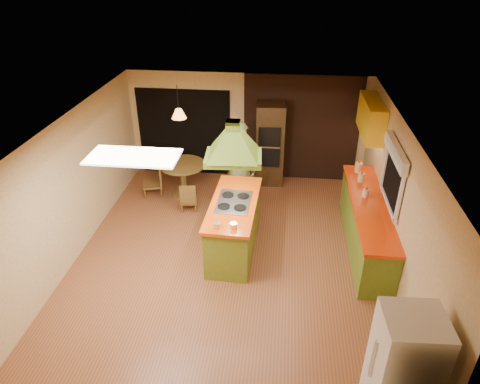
# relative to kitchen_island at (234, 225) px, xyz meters

# --- Properties ---
(ground) EXTENTS (6.50, 6.50, 0.00)m
(ground) POSITION_rel_kitchen_island_xyz_m (-0.05, -0.24, -0.50)
(ground) COLOR brown
(ground) RESTS_ON ground
(room_walls) EXTENTS (5.50, 6.50, 6.50)m
(room_walls) POSITION_rel_kitchen_island_xyz_m (-0.05, -0.24, 0.75)
(room_walls) COLOR beige
(room_walls) RESTS_ON ground
(ceiling_plane) EXTENTS (6.50, 6.50, 0.00)m
(ceiling_plane) POSITION_rel_kitchen_island_xyz_m (-0.05, -0.24, 2.00)
(ceiling_plane) COLOR silver
(ceiling_plane) RESTS_ON room_walls
(brick_panel) EXTENTS (2.64, 0.03, 2.50)m
(brick_panel) POSITION_rel_kitchen_island_xyz_m (1.20, 2.99, 0.75)
(brick_panel) COLOR #381E14
(brick_panel) RESTS_ON ground
(nook_opening) EXTENTS (2.20, 0.03, 2.10)m
(nook_opening) POSITION_rel_kitchen_island_xyz_m (-1.55, 2.99, 0.55)
(nook_opening) COLOR black
(nook_opening) RESTS_ON ground
(right_counter) EXTENTS (0.62, 3.05, 0.92)m
(right_counter) POSITION_rel_kitchen_island_xyz_m (2.40, 0.36, -0.04)
(right_counter) COLOR olive
(right_counter) RESTS_ON ground
(upper_cabinets) EXTENTS (0.34, 1.40, 0.70)m
(upper_cabinets) POSITION_rel_kitchen_island_xyz_m (2.52, 1.96, 1.45)
(upper_cabinets) COLOR yellow
(upper_cabinets) RESTS_ON room_walls
(window_right) EXTENTS (0.12, 1.35, 1.06)m
(window_right) POSITION_rel_kitchen_island_xyz_m (2.65, 0.16, 1.27)
(window_right) COLOR black
(window_right) RESTS_ON room_walls
(fluor_panel) EXTENTS (1.20, 0.60, 0.03)m
(fluor_panel) POSITION_rel_kitchen_island_xyz_m (-1.15, -1.44, 1.98)
(fluor_panel) COLOR white
(fluor_panel) RESTS_ON ceiling_plane
(kitchen_island) EXTENTS (0.87, 2.02, 1.01)m
(kitchen_island) POSITION_rel_kitchen_island_xyz_m (0.00, 0.00, 0.00)
(kitchen_island) COLOR olive
(kitchen_island) RESTS_ON ground
(range_hood) EXTENTS (0.97, 0.73, 0.78)m
(range_hood) POSITION_rel_kitchen_island_xyz_m (0.00, 0.00, 1.75)
(range_hood) COLOR #556E1B
(range_hood) RESTS_ON ceiling_plane
(man) EXTENTS (0.87, 0.74, 2.01)m
(man) POSITION_rel_kitchen_island_xyz_m (-0.05, 1.35, 0.50)
(man) COLOR brown
(man) RESTS_ON ground
(refrigerator) EXTENTS (0.69, 0.65, 1.60)m
(refrigerator) POSITION_rel_kitchen_island_xyz_m (2.26, -3.07, 0.30)
(refrigerator) COLOR white
(refrigerator) RESTS_ON ground
(wall_oven) EXTENTS (0.67, 0.64, 1.92)m
(wall_oven) POSITION_rel_kitchen_island_xyz_m (0.51, 2.70, 0.46)
(wall_oven) COLOR #432D15
(wall_oven) RESTS_ON ground
(dining_table) EXTENTS (1.00, 1.00, 0.75)m
(dining_table) POSITION_rel_kitchen_island_xyz_m (-1.37, 1.92, 0.02)
(dining_table) COLOR brown
(dining_table) RESTS_ON ground
(chair_left) EXTENTS (0.53, 0.53, 0.77)m
(chair_left) POSITION_rel_kitchen_island_xyz_m (-2.07, 1.82, -0.12)
(chair_left) COLOR brown
(chair_left) RESTS_ON ground
(chair_near) EXTENTS (0.40, 0.40, 0.65)m
(chair_near) POSITION_rel_kitchen_island_xyz_m (-1.12, 1.27, -0.18)
(chair_near) COLOR brown
(chair_near) RESTS_ON ground
(pendant_lamp) EXTENTS (0.40, 0.40, 0.20)m
(pendant_lamp) POSITION_rel_kitchen_island_xyz_m (-1.37, 1.92, 1.40)
(pendant_lamp) COLOR #FF9E3F
(pendant_lamp) RESTS_ON ceiling_plane
(canister_large) EXTENTS (0.15, 0.15, 0.20)m
(canister_large) POSITION_rel_kitchen_island_xyz_m (2.35, 1.59, 0.52)
(canister_large) COLOR #FEEECC
(canister_large) RESTS_ON right_counter
(canister_medium) EXTENTS (0.16, 0.16, 0.17)m
(canister_medium) POSITION_rel_kitchen_island_xyz_m (2.35, 1.18, 0.50)
(canister_medium) COLOR beige
(canister_medium) RESTS_ON right_counter
(canister_small) EXTENTS (0.14, 0.14, 0.15)m
(canister_small) POSITION_rel_kitchen_island_xyz_m (2.35, 0.58, 0.49)
(canister_small) COLOR beige
(canister_small) RESTS_ON right_counter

